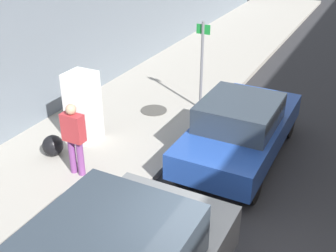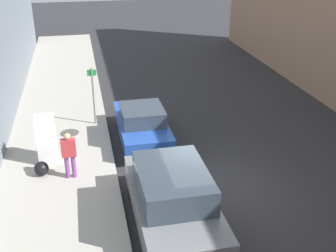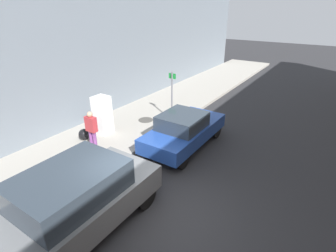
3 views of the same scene
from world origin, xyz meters
TOP-DOWN VIEW (x-y plane):
  - ground_plane at (0.00, 0.00)m, footprint 80.00×80.00m
  - sidewalk_slab at (-4.44, 0.00)m, footprint 3.72×44.00m
  - discarded_refrigerator at (-4.75, 2.66)m, footprint 0.62×0.63m
  - manhole_cover at (-4.07, 4.71)m, footprint 0.70×0.70m
  - street_sign_post at (-3.04, 5.42)m, footprint 0.36×0.07m
  - trash_bag at (-4.93, 1.76)m, footprint 0.46×0.46m
  - pedestrian_walking_far at (-4.01, 1.42)m, footprint 0.44×0.22m
  - parked_suv_gray at (-1.38, -1.49)m, footprint 1.99×4.49m
  - parked_hatchback_blue at (-1.38, 3.73)m, footprint 1.72×4.02m

SIDE VIEW (x-z plane):
  - ground_plane at x=0.00m, z-range 0.00..0.00m
  - sidewalk_slab at x=-4.44m, z-range 0.00..0.15m
  - manhole_cover at x=-4.07m, z-range 0.15..0.16m
  - trash_bag at x=-4.93m, z-range 0.15..0.60m
  - parked_hatchback_blue at x=-1.38m, z-range 0.01..1.45m
  - parked_suv_gray at x=-1.38m, z-range 0.03..1.80m
  - discarded_refrigerator at x=-4.75m, z-range 0.15..1.77m
  - pedestrian_walking_far at x=-4.01m, z-range 0.25..1.78m
  - street_sign_post at x=-3.04m, z-range 0.30..2.63m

